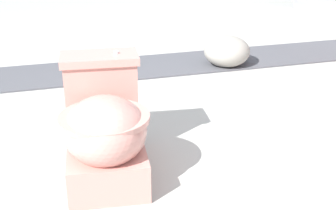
# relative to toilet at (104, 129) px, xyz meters

# --- Properties ---
(ground_plane) EXTENTS (14.00, 14.00, 0.00)m
(ground_plane) POSITION_rel_toilet_xyz_m (-0.27, 0.16, -0.22)
(ground_plane) COLOR #A8A59E
(gravel_strip) EXTENTS (0.56, 8.00, 0.01)m
(gravel_strip) POSITION_rel_toilet_xyz_m (-1.47, 0.66, -0.21)
(gravel_strip) COLOR #4C4C51
(gravel_strip) RESTS_ON ground
(toilet) EXTENTS (0.67, 0.44, 0.52)m
(toilet) POSITION_rel_toilet_xyz_m (0.00, 0.00, 0.00)
(toilet) COLOR tan
(toilet) RESTS_ON ground
(boulder_near) EXTENTS (0.49, 0.49, 0.24)m
(boulder_near) POSITION_rel_toilet_xyz_m (-1.33, 1.16, -0.10)
(boulder_near) COLOR gray
(boulder_near) RESTS_ON ground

